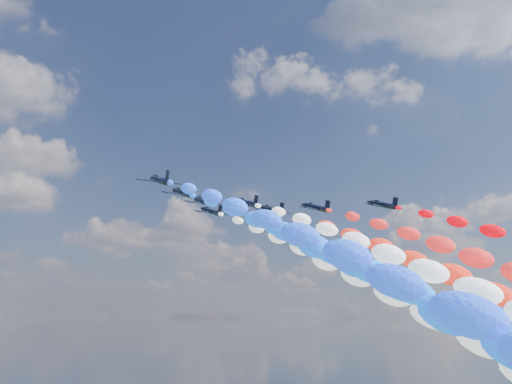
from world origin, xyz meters
TOP-DOWN VIEW (x-y plane):
  - jet_0 at (-28.21, -4.63)m, footprint 10.26×13.50m
  - trail_0 at (-28.21, -66.18)m, footprint 5.92×118.74m
  - jet_1 at (-18.66, 4.89)m, footprint 9.50×12.96m
  - trail_1 at (-18.66, -56.65)m, footprint 5.92×118.74m
  - jet_2 at (-9.82, 12.12)m, footprint 10.14×13.41m
  - trail_2 at (-9.82, -49.42)m, footprint 5.92×118.74m
  - jet_3 at (-0.14, 8.06)m, footprint 9.58×13.01m
  - trail_3 at (-0.14, -53.48)m, footprint 5.92×118.74m
  - jet_4 at (-1.65, 23.56)m, footprint 9.89×13.24m
  - trail_4 at (-1.65, -37.99)m, footprint 5.92×118.74m
  - jet_5 at (10.36, 13.02)m, footprint 9.67×13.08m
  - trail_5 at (10.36, -48.52)m, footprint 5.92×118.74m
  - jet_6 at (18.16, 4.45)m, footprint 9.90×13.24m
  - jet_7 at (29.87, -7.29)m, footprint 9.83×13.19m

SIDE VIEW (x-z plane):
  - trail_0 at x=-28.21m, z-range 62.68..113.18m
  - trail_1 at x=-18.66m, z-range 62.68..113.18m
  - trail_2 at x=-9.82m, z-range 62.68..113.18m
  - trail_3 at x=-0.14m, z-range 62.68..113.18m
  - trail_4 at x=-1.65m, z-range 62.68..113.18m
  - trail_5 at x=10.36m, z-range 62.68..113.18m
  - jet_0 at x=-28.21m, z-range 108.62..114.77m
  - jet_1 at x=-18.66m, z-range 108.62..114.77m
  - jet_2 at x=-9.82m, z-range 108.62..114.77m
  - jet_3 at x=-0.14m, z-range 108.62..114.77m
  - jet_4 at x=-1.65m, z-range 108.62..114.77m
  - jet_5 at x=10.36m, z-range 108.62..114.77m
  - jet_6 at x=18.16m, z-range 108.62..114.77m
  - jet_7 at x=29.87m, z-range 108.62..114.77m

